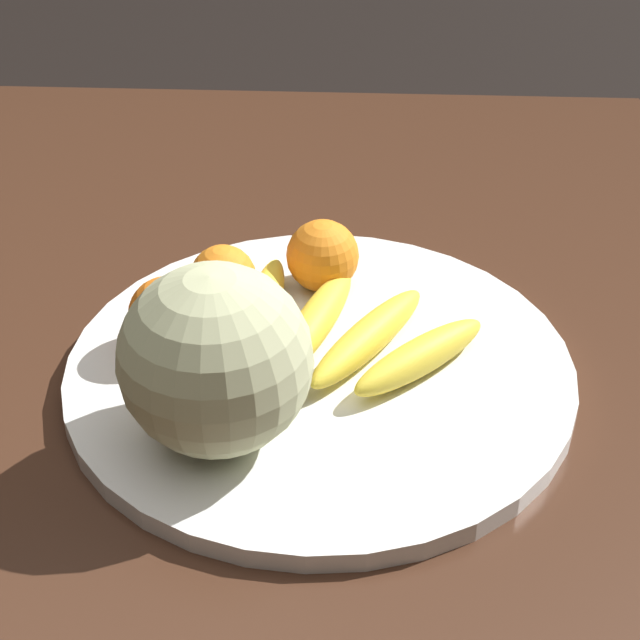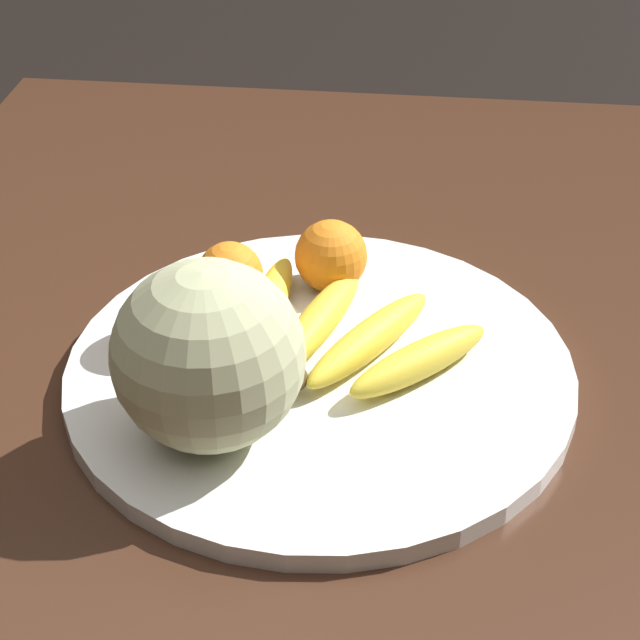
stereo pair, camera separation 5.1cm
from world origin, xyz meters
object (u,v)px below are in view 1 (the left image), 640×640
orange_front_left (223,278)px  produce_tag (280,313)px  orange_front_right (234,325)px  orange_back_left (167,315)px  orange_mid_center (323,256)px  banana_bunch (340,331)px  melon (215,360)px  fruit_bowl (320,371)px  kitchen_table (265,503)px

orange_front_left → produce_tag: (0.01, 0.06, -0.03)m
orange_front_right → orange_back_left: size_ratio=0.90×
orange_front_left → orange_mid_center: (-0.04, 0.10, 0.00)m
banana_bunch → orange_front_right: bearing=123.8°
orange_front_right → produce_tag: orange_front_right is taller
orange_front_left → melon: bearing=5.9°
fruit_bowl → orange_front_right: bearing=-99.3°
orange_front_left → orange_back_left: size_ratio=0.91×
orange_mid_center → produce_tag: (0.05, -0.04, -0.04)m
melon → orange_back_left: melon is taller
orange_back_left → produce_tag: (-0.06, 0.10, -0.03)m
kitchen_table → produce_tag: (-0.16, 0.00, 0.11)m
fruit_bowl → orange_front_left: size_ratio=7.17×
orange_front_left → orange_mid_center: size_ratio=0.89×
orange_back_left → produce_tag: bearing=120.5°
orange_front_right → orange_mid_center: (-0.12, 0.08, 0.00)m
orange_back_left → orange_front_right: bearing=83.0°
orange_mid_center → produce_tag: size_ratio=0.77×
banana_bunch → orange_mid_center: bearing=36.7°
kitchen_table → orange_front_left: (-0.17, -0.05, 0.14)m
melon → kitchen_table: bearing=129.1°
banana_bunch → orange_front_right: size_ratio=3.69×
orange_front_left → orange_back_left: orange_back_left is taller
fruit_bowl → orange_front_left: orange_front_left is taller
kitchen_table → melon: size_ratio=9.34×
orange_mid_center → produce_tag: 0.07m
produce_tag → orange_back_left: bearing=-93.8°
kitchen_table → fruit_bowl: fruit_bowl is taller
kitchen_table → orange_back_left: 0.20m
melon → orange_mid_center: melon is taller
kitchen_table → banana_bunch: (-0.10, 0.07, 0.12)m
melon → orange_back_left: size_ratio=2.21×
kitchen_table → produce_tag: 0.19m
melon → fruit_bowl: bearing=142.2°
melon → banana_bunch: size_ratio=0.67×
kitchen_table → orange_back_left: orange_back_left is taller
orange_front_left → produce_tag: size_ratio=0.69×
kitchen_table → orange_back_left: size_ratio=20.63×
orange_mid_center → orange_front_left: bearing=-67.6°
banana_bunch → orange_mid_center: (-0.10, -0.02, 0.02)m
kitchen_table → orange_mid_center: orange_mid_center is taller
fruit_bowl → orange_back_left: size_ratio=6.49×
melon → orange_front_left: melon is taller
orange_mid_center → produce_tag: bearing=-37.7°
banana_bunch → orange_back_left: orange_back_left is taller
banana_bunch → orange_back_left: (0.01, -0.16, 0.02)m
melon → orange_front_left: (-0.19, -0.02, -0.05)m
banana_bunch → orange_front_right: orange_front_right is taller
fruit_bowl → produce_tag: 0.09m
banana_bunch → orange_mid_center: orange_mid_center is taller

